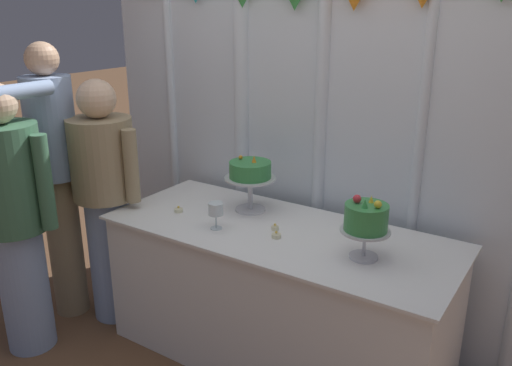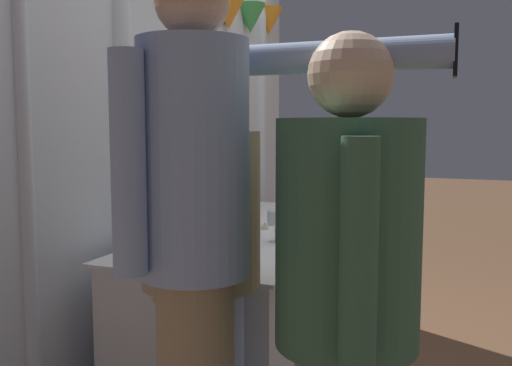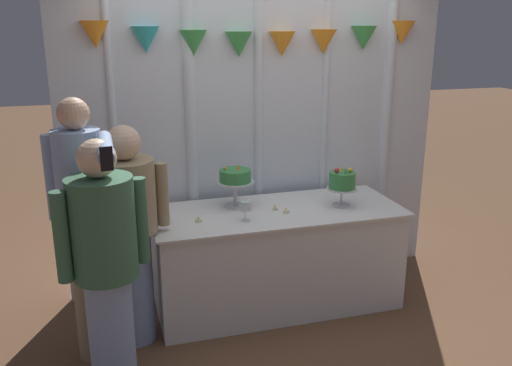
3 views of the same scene
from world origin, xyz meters
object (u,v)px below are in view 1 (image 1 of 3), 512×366
Objects in this scene: cake_display_nearleft at (250,173)px; guest_man_pink_jacket at (13,215)px; tealight_far_left at (179,210)px; tealight_near_left at (275,228)px; tealight_near_right at (276,236)px; guest_man_dark_suit at (106,196)px; cake_table at (277,295)px; cake_display_nearright at (366,220)px; guest_girl_blue_dress at (55,169)px; wine_glass at (216,210)px.

guest_man_pink_jacket reaches higher than cake_display_nearleft.
tealight_far_left is 0.61m from tealight_near_left.
guest_man_pink_jacket reaches higher than tealight_near_right.
cake_display_nearleft is 0.22× the size of guest_man_dark_suit.
tealight_near_left is (-0.02, -0.01, 0.41)m from cake_table.
cake_table is 5.70× the size of cake_display_nearleft.
tealight_near_left is at bearing 174.63° from cake_display_nearright.
tealight_far_left is 1.02× the size of tealight_near_right.
cake_display_nearleft is 6.80× the size of tealight_near_right.
guest_girl_blue_dress is at bearing -154.09° from guest_man_dark_suit.
tealight_far_left is 0.03× the size of guest_man_dark_suit.
tealight_far_left is at bearing 43.46° from guest_man_pink_jacket.
cake_display_nearright is 0.18× the size of guest_girl_blue_dress.
guest_man_pink_jacket is at bearing -150.74° from cake_table.
guest_man_pink_jacket is at bearing -72.83° from guest_girl_blue_dress.
guest_man_pink_jacket is (-1.78, -0.66, -0.15)m from cake_display_nearright.
cake_table is 38.74× the size of tealight_near_right.
guest_man_dark_suit is at bearing 72.05° from guest_man_pink_jacket.
guest_man_pink_jacket is (0.12, -0.37, -0.14)m from guest_girl_blue_dress.
wine_glass is (-0.01, -0.32, -0.12)m from cake_display_nearleft.
guest_man_dark_suit reaches higher than wine_glass.
tealight_near_left is (0.27, -0.16, -0.21)m from cake_display_nearleft.
tealight_near_right is (0.66, 0.01, 0.00)m from tealight_far_left.
wine_glass is at bearing -91.06° from cake_display_nearleft.
guest_girl_blue_dress is at bearing -171.48° from cake_display_nearright.
cake_display_nearleft is at bearing 88.94° from wine_glass.
guest_man_pink_jacket reaches higher than tealight_far_left.
wine_glass is 0.82m from guest_man_dark_suit.
cake_table is 6.08× the size of cake_display_nearright.
guest_man_pink_jacket is (-0.98, -0.55, -0.06)m from wine_glass.
guest_man_pink_jacket is at bearing -154.58° from tealight_near_right.
guest_man_dark_suit is (-0.82, -0.36, -0.19)m from cake_display_nearleft.
tealight_near_right is at bearing 25.42° from guest_man_pink_jacket.
cake_display_nearright is 0.20× the size of guest_man_dark_suit.
tealight_near_right is (0.33, -0.24, -0.21)m from cake_display_nearleft.
wine_glass is at bearing -167.14° from tealight_near_right.
cake_table is 1.52m from guest_man_pink_jacket.
wine_glass is at bearing -172.28° from cake_display_nearright.
guest_man_pink_jacket reaches higher than cake_display_nearright.
guest_girl_blue_dress is at bearing -155.78° from cake_display_nearleft.
guest_man_pink_jacket reaches higher than guest_man_dark_suit.
cake_display_nearleft is 1.07× the size of cake_display_nearright.
guest_man_dark_suit is at bearing -156.36° from cake_display_nearleft.
guest_man_pink_jacket is (-0.99, -0.87, -0.18)m from cake_display_nearleft.
cake_display_nearleft reaches higher than tealight_near_right.
wine_glass is at bearing -150.23° from tealight_near_left.
cake_table is at bearing 10.45° from guest_man_dark_suit.
tealight_near_right is 1.15m from guest_man_dark_suit.
guest_man_dark_suit is at bearing -169.78° from tealight_near_left.
guest_man_dark_suit is at bearing -169.55° from cake_table.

